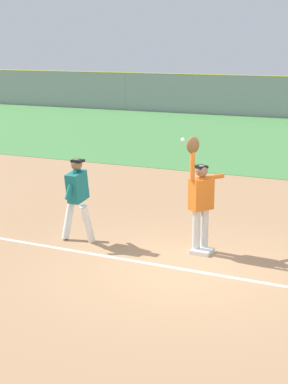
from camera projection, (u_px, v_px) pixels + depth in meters
name	position (u px, v px, depth m)	size (l,w,h in m)	color
ground_plane	(186.00, 269.00, 11.46)	(76.34, 76.34, 0.00)	tan
chalk_foul_line	(5.00, 239.00, 13.18)	(12.00, 0.10, 0.01)	white
first_base	(202.00, 251.00, 12.32)	(0.38, 0.38, 0.08)	white
fielder	(200.00, 196.00, 12.16)	(0.57, 0.81, 2.28)	silver
runner	(77.00, 194.00, 12.84)	(0.72, 0.84, 1.72)	white
baseball	(183.00, 140.00, 12.14)	(0.07, 0.07, 0.07)	white
parked_car_silver	(248.00, 97.00, 38.81)	(4.55, 2.41, 1.25)	#B7B7BC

